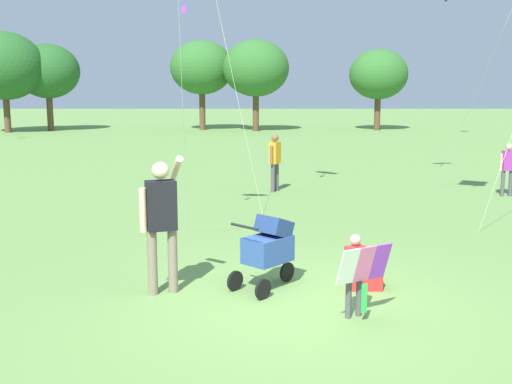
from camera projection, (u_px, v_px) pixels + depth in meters
name	position (u px, v px, depth m)	size (l,w,h in m)	color
ground_plane	(299.00, 306.00, 7.99)	(120.00, 120.00, 0.00)	#668E47
treeline_distant	(154.00, 69.00, 35.94)	(25.31, 5.68, 5.63)	brown
child_with_butterfly_kite	(359.00, 268.00, 7.49)	(0.70, 0.52, 1.04)	#4C4C51
person_adult_flyer	(164.00, 215.00, 8.31)	(0.59, 0.67, 1.88)	#7F705B
stroller	(271.00, 246.00, 8.60)	(0.96, 0.99, 1.03)	black
person_red_shirt	(277.00, 158.00, 16.23)	(0.33, 0.44, 1.50)	#4C4C51
person_sitting_far	(511.00, 165.00, 15.55)	(0.43, 0.20, 1.33)	#4C4C51
cooler_box	(368.00, 276.00, 8.66)	(0.45, 0.33, 0.35)	red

